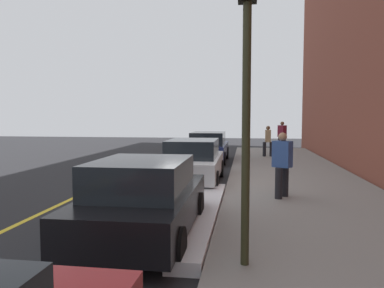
# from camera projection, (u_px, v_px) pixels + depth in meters

# --- Properties ---
(ground_plane) EXTENTS (56.00, 56.00, 0.00)m
(ground_plane) POSITION_uv_depth(u_px,v_px,m) (197.00, 186.00, 12.31)
(ground_plane) COLOR black
(sidewalk) EXTENTS (28.00, 4.60, 0.15)m
(sidewalk) POSITION_uv_depth(u_px,v_px,m) (300.00, 186.00, 11.84)
(sidewalk) COLOR gray
(sidewalk) RESTS_ON ground
(lane_stripe_centre) EXTENTS (28.00, 0.14, 0.01)m
(lane_stripe_centre) POSITION_uv_depth(u_px,v_px,m) (105.00, 183.00, 12.77)
(lane_stripe_centre) COLOR gold
(lane_stripe_centre) RESTS_ON ground
(snow_bank_curb) EXTENTS (6.27, 0.56, 0.22)m
(snow_bank_curb) POSITION_uv_depth(u_px,v_px,m) (205.00, 213.00, 8.36)
(snow_bank_curb) COLOR white
(snow_bank_curb) RESTS_ON ground
(parked_car_black) EXTENTS (4.13, 1.92, 1.51)m
(parked_car_black) POSITION_uv_depth(u_px,v_px,m) (144.00, 199.00, 6.87)
(parked_car_black) COLOR black
(parked_car_black) RESTS_ON ground
(parked_car_white) EXTENTS (4.55, 1.93, 1.51)m
(parked_car_white) POSITION_uv_depth(u_px,v_px,m) (193.00, 161.00, 12.80)
(parked_car_white) COLOR black
(parked_car_white) RESTS_ON ground
(parked_car_navy) EXTENTS (4.59, 1.91, 1.51)m
(parked_car_navy) POSITION_uv_depth(u_px,v_px,m) (208.00, 147.00, 18.91)
(parked_car_navy) COLOR black
(parked_car_navy) RESTS_ON ground
(pedestrian_burgundy_coat) EXTENTS (0.58, 0.56, 1.84)m
(pedestrian_burgundy_coat) POSITION_uv_depth(u_px,v_px,m) (282.00, 135.00, 23.53)
(pedestrian_burgundy_coat) COLOR black
(pedestrian_burgundy_coat) RESTS_ON sidewalk
(pedestrian_tan_coat) EXTENTS (0.45, 0.54, 1.65)m
(pedestrian_tan_coat) POSITION_uv_depth(u_px,v_px,m) (268.00, 140.00, 20.03)
(pedestrian_tan_coat) COLOR black
(pedestrian_tan_coat) RESTS_ON sidewalk
(pedestrian_blue_coat) EXTENTS (0.52, 0.55, 1.72)m
(pedestrian_blue_coat) POSITION_uv_depth(u_px,v_px,m) (282.00, 163.00, 9.78)
(pedestrian_blue_coat) COLOR black
(pedestrian_blue_coat) RESTS_ON sidewalk
(traffic_light_pole) EXTENTS (0.35, 0.26, 4.41)m
(traffic_light_pole) POSITION_uv_depth(u_px,v_px,m) (247.00, 56.00, 5.17)
(traffic_light_pole) COLOR #2D2D19
(traffic_light_pole) RESTS_ON sidewalk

